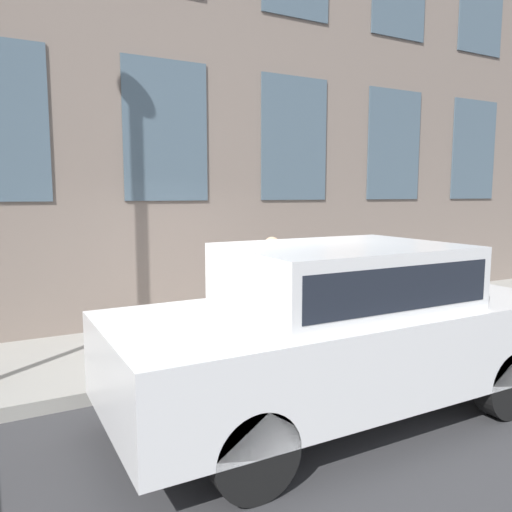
% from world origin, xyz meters
% --- Properties ---
extents(ground_plane, '(80.00, 80.00, 0.00)m').
position_xyz_m(ground_plane, '(0.00, 0.00, 0.00)').
color(ground_plane, '#38383A').
extents(sidewalk, '(2.41, 60.00, 0.16)m').
position_xyz_m(sidewalk, '(1.20, 0.00, 0.08)').
color(sidewalk, '#9E9B93').
rests_on(sidewalk, ground_plane).
extents(building_facade, '(0.33, 40.00, 9.84)m').
position_xyz_m(building_facade, '(2.56, 0.00, 4.92)').
color(building_facade, gray).
rests_on(building_facade, ground_plane).
extents(fire_hydrant, '(0.35, 0.46, 0.74)m').
position_xyz_m(fire_hydrant, '(0.65, -0.39, 0.54)').
color(fire_hydrant, gray).
rests_on(fire_hydrant, sidewalk).
extents(person, '(0.36, 0.24, 1.47)m').
position_xyz_m(person, '(0.91, -1.06, 1.04)').
color(person, '#998466').
rests_on(person, sidewalk).
extents(parked_car_white_near, '(1.88, 4.63, 1.75)m').
position_xyz_m(parked_car_white_near, '(-1.41, -0.51, 0.96)').
color(parked_car_white_near, black).
rests_on(parked_car_white_near, ground_plane).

